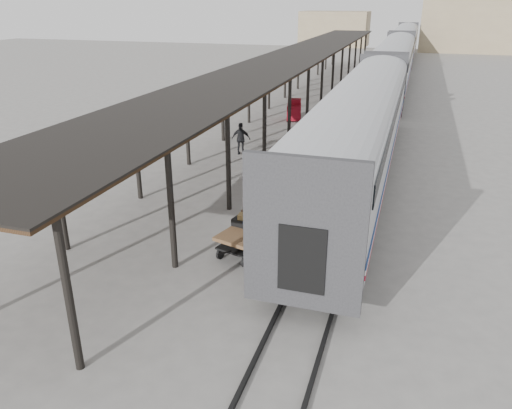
{
  "coord_description": "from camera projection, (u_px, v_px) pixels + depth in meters",
  "views": [
    {
      "loc": [
        5.38,
        -14.66,
        7.98
      ],
      "look_at": [
        0.79,
        -0.13,
        1.7
      ],
      "focal_mm": 35.0,
      "sensor_mm": 36.0,
      "label": 1
    }
  ],
  "objects": [
    {
      "name": "train",
      "position": [
        393.0,
        62.0,
        45.34
      ],
      "size": [
        3.45,
        76.01,
        4.01
      ],
      "color": "silver",
      "rests_on": "ground"
    },
    {
      "name": "pedestrian",
      "position": [
        241.0,
        139.0,
        27.38
      ],
      "size": [
        1.08,
        0.55,
        1.77
      ],
      "primitive_type": "imported",
      "rotation": [
        0.0,
        0.0,
        3.26
      ],
      "color": "black",
      "rests_on": "ground"
    },
    {
      "name": "building_far",
      "position": [
        479.0,
        26.0,
        80.8
      ],
      "size": [
        18.0,
        10.0,
        8.0
      ],
      "primitive_type": "cube",
      "color": "tan",
      "rests_on": "ground"
    },
    {
      "name": "luggage_tug",
      "position": [
        294.0,
        111.0,
        35.38
      ],
      "size": [
        1.31,
        1.8,
        1.44
      ],
      "rotation": [
        0.0,
        0.0,
        0.22
      ],
      "color": "maroon",
      "rests_on": "ground"
    },
    {
      "name": "porter",
      "position": [
        250.0,
        212.0,
        15.72
      ],
      "size": [
        0.65,
        0.77,
        1.8
      ],
      "primitive_type": "imported",
      "rotation": [
        0.0,
        0.0,
        1.19
      ],
      "color": "navy",
      "rests_on": "baggage_cart"
    },
    {
      "name": "ground",
      "position": [
        236.0,
        245.0,
        17.46
      ],
      "size": [
        160.0,
        160.0,
        0.0
      ],
      "primitive_type": "plane",
      "color": "slate",
      "rests_on": "ground"
    },
    {
      "name": "canopy",
      "position": [
        299.0,
        56.0,
        38.04
      ],
      "size": [
        4.9,
        64.3,
        4.15
      ],
      "color": "#422B19",
      "rests_on": "ground"
    },
    {
      "name": "baggage_cart",
      "position": [
        249.0,
        234.0,
        16.79
      ],
      "size": [
        1.86,
        2.65,
        0.86
      ],
      "rotation": [
        0.0,
        0.0,
        -0.28
      ],
      "color": "brown",
      "rests_on": "ground"
    },
    {
      "name": "building_left",
      "position": [
        335.0,
        29.0,
        91.39
      ],
      "size": [
        12.0,
        8.0,
        6.0
      ],
      "primitive_type": "cube",
      "color": "tan",
      "rests_on": "ground"
    },
    {
      "name": "suitcase_stack",
      "position": [
        252.0,
        219.0,
        16.95
      ],
      "size": [
        1.41,
        1.1,
        0.58
      ],
      "rotation": [
        0.0,
        0.0,
        -0.28
      ],
      "color": "#373639",
      "rests_on": "baggage_cart"
    },
    {
      "name": "rails",
      "position": [
        391.0,
        91.0,
        46.52
      ],
      "size": [
        1.54,
        150.0,
        0.12
      ],
      "color": "black",
      "rests_on": "ground"
    }
  ]
}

